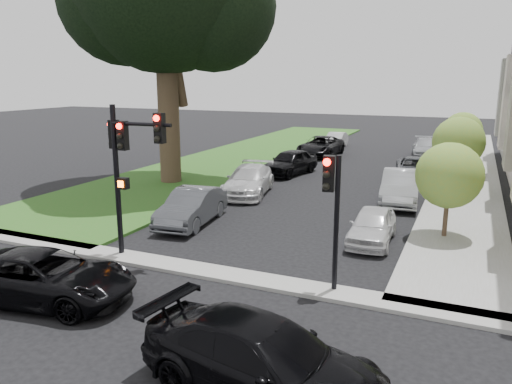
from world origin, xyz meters
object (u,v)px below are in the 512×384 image
at_px(car_parked_5, 192,207).
at_px(car_parked_7, 290,162).
at_px(car_cross_near, 44,277).
at_px(car_parked_4, 426,148).
at_px(car_cross_far, 264,360).
at_px(traffic_signal_secondary, 332,198).
at_px(car_parked_1, 400,187).
at_px(small_tree_a, 449,176).
at_px(small_tree_b, 458,142).
at_px(traffic_signal_main, 126,154).
at_px(small_tree_c, 462,132).
at_px(car_parked_6, 249,180).
at_px(car_parked_8, 321,146).
at_px(car_parked_9, 336,140).
at_px(car_parked_2, 415,169).
at_px(car_parked_0, 372,226).

bearing_deg(car_parked_5, car_parked_7, 82.78).
bearing_deg(car_cross_near, car_parked_4, -22.80).
distance_m(car_cross_near, car_cross_far, 7.20).
distance_m(traffic_signal_secondary, car_cross_far, 5.49).
relative_size(traffic_signal_secondary, car_parked_1, 0.82).
xyz_separation_m(small_tree_a, car_parked_1, (-2.32, 4.95, -1.64)).
height_order(car_parked_4, car_parked_7, car_parked_7).
xyz_separation_m(small_tree_a, small_tree_b, (0.00, 8.58, 0.21)).
height_order(traffic_signal_main, car_parked_5, traffic_signal_main).
height_order(car_parked_1, car_parked_7, car_parked_1).
relative_size(small_tree_c, car_parked_1, 0.78).
xyz_separation_m(traffic_signal_secondary, car_parked_5, (-7.04, 4.27, -2.02)).
height_order(car_parked_1, car_parked_4, car_parked_1).
xyz_separation_m(car_cross_far, car_parked_6, (-7.22, 15.19, -0.01)).
relative_size(small_tree_b, car_parked_5, 0.89).
xyz_separation_m(traffic_signal_main, car_parked_8, (-0.46, 24.03, -2.78)).
relative_size(small_tree_a, traffic_signal_main, 0.72).
bearing_deg(car_parked_1, car_parked_4, 85.56).
distance_m(small_tree_a, small_tree_b, 8.58).
height_order(small_tree_b, car_parked_9, small_tree_b).
relative_size(small_tree_b, car_parked_7, 0.86).
distance_m(car_parked_1, car_parked_8, 14.89).
relative_size(car_parked_2, car_parked_8, 0.89).
height_order(traffic_signal_secondary, car_parked_1, traffic_signal_secondary).
distance_m(car_parked_5, car_parked_9, 24.90).
bearing_deg(car_parked_8, car_cross_near, -87.11).
xyz_separation_m(car_parked_0, car_parked_4, (-0.10, 21.93, 0.07)).
relative_size(car_parked_8, car_parked_9, 1.39).
bearing_deg(car_cross_far, car_cross_near, 87.60).
bearing_deg(car_parked_0, car_parked_8, 109.16).
bearing_deg(car_parked_8, small_tree_b, -40.10).
xyz_separation_m(small_tree_b, car_parked_5, (-9.74, -10.71, -1.91)).
xyz_separation_m(small_tree_b, car_parked_7, (-9.67, 1.05, -1.86)).
height_order(traffic_signal_secondary, car_cross_far, traffic_signal_secondary).
distance_m(car_parked_1, car_parked_7, 8.71).
xyz_separation_m(small_tree_b, traffic_signal_secondary, (-2.69, -14.98, 0.10)).
height_order(traffic_signal_main, traffic_signal_secondary, traffic_signal_main).
relative_size(small_tree_c, car_parked_8, 0.69).
distance_m(car_parked_6, car_parked_8, 13.99).
bearing_deg(car_cross_far, small_tree_b, 1.77).
height_order(car_cross_near, car_parked_9, car_cross_near).
height_order(car_parked_2, car_parked_4, car_parked_4).
distance_m(small_tree_b, car_parked_7, 9.90).
distance_m(small_tree_b, car_parked_2, 3.81).
height_order(small_tree_b, car_parked_7, small_tree_b).
distance_m(car_parked_5, car_parked_7, 11.76).
relative_size(small_tree_a, car_cross_near, 0.73).
bearing_deg(car_parked_2, car_parked_9, 116.41).
distance_m(small_tree_b, traffic_signal_main, 17.78).
height_order(car_parked_1, car_parked_8, car_parked_1).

